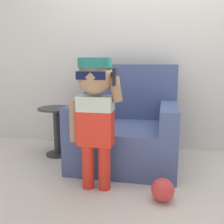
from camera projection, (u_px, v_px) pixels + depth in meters
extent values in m
plane|color=beige|center=(144.00, 169.00, 2.58)|extent=(10.00, 10.00, 0.00)
cube|color=silver|center=(151.00, 39.00, 3.03)|extent=(10.00, 0.05, 2.60)
cube|color=#475684|center=(125.00, 145.00, 2.67)|extent=(1.02, 0.87, 0.41)
cube|color=#475684|center=(130.00, 92.00, 2.91)|extent=(1.02, 0.16, 0.60)
cube|color=#475684|center=(81.00, 114.00, 2.62)|extent=(0.16, 0.71, 0.22)
cube|color=#475684|center=(169.00, 117.00, 2.45)|extent=(0.16, 0.71, 0.22)
cylinder|color=red|center=(88.00, 166.00, 2.16)|extent=(0.10, 0.10, 0.38)
cylinder|color=red|center=(104.00, 167.00, 2.13)|extent=(0.10, 0.10, 0.38)
cube|color=red|center=(96.00, 128.00, 2.08)|extent=(0.28, 0.16, 0.28)
cube|color=#B7C6B2|center=(95.00, 103.00, 2.05)|extent=(0.28, 0.16, 0.12)
sphere|color=#997051|center=(95.00, 77.00, 2.01)|extent=(0.28, 0.28, 0.28)
cylinder|color=#1E7066|center=(95.00, 63.00, 1.99)|extent=(0.26, 0.26, 0.08)
cube|color=#1E7066|center=(99.00, 66.00, 2.11)|extent=(0.16, 0.12, 0.01)
cube|color=#0F1433|center=(90.00, 76.00, 1.88)|extent=(0.22, 0.01, 0.06)
cylinder|color=#997051|center=(74.00, 121.00, 2.11)|extent=(0.08, 0.08, 0.34)
cylinder|color=#997051|center=(116.00, 89.00, 1.99)|extent=(0.11, 0.08, 0.20)
cube|color=black|center=(115.00, 77.00, 1.96)|extent=(0.02, 0.07, 0.13)
cylinder|color=#333333|center=(58.00, 154.00, 2.97)|extent=(0.26, 0.26, 0.02)
cylinder|color=#333333|center=(57.00, 132.00, 2.92)|extent=(0.07, 0.07, 0.52)
cylinder|color=#333333|center=(56.00, 109.00, 2.87)|extent=(0.40, 0.40, 0.02)
sphere|color=#D13838|center=(163.00, 190.00, 1.96)|extent=(0.18, 0.18, 0.18)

